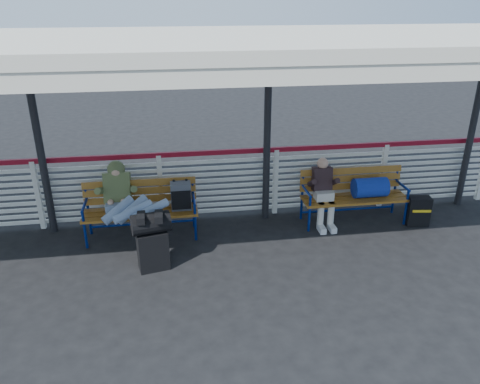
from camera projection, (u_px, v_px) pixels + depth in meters
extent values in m
plane|color=black|center=(163.00, 281.00, 6.48)|extent=(60.00, 60.00, 0.00)
cube|color=silver|center=(161.00, 188.00, 7.97)|extent=(12.00, 0.04, 1.04)
cube|color=maroon|center=(158.00, 155.00, 7.74)|extent=(12.00, 0.06, 0.08)
cube|color=silver|center=(148.00, 43.00, 6.09)|extent=(12.60, 3.60, 0.16)
cube|color=silver|center=(143.00, 74.00, 4.55)|extent=(12.60, 0.06, 0.30)
cylinder|color=black|center=(39.00, 145.00, 7.24)|extent=(0.12, 0.12, 3.00)
cylinder|color=black|center=(267.00, 136.00, 7.73)|extent=(0.12, 0.12, 3.00)
cylinder|color=black|center=(473.00, 127.00, 8.24)|extent=(0.12, 0.12, 3.00)
cube|color=black|center=(153.00, 251.00, 6.67)|extent=(0.47, 0.34, 0.58)
cylinder|color=black|center=(151.00, 223.00, 6.49)|extent=(0.58, 0.40, 0.30)
cube|color=#A96B20|center=(141.00, 213.00, 7.44)|extent=(1.80, 0.50, 0.04)
cube|color=#A96B20|center=(140.00, 191.00, 7.57)|extent=(1.80, 0.10, 0.40)
cylinder|color=navy|center=(86.00, 235.00, 7.23)|extent=(0.04, 0.04, 0.45)
cylinder|color=navy|center=(195.00, 227.00, 7.46)|extent=(0.04, 0.04, 0.45)
cylinder|color=navy|center=(88.00, 209.00, 7.57)|extent=(0.04, 0.04, 0.90)
cylinder|color=navy|center=(193.00, 203.00, 7.80)|extent=(0.04, 0.04, 0.90)
cube|color=#54575D|center=(181.00, 196.00, 7.45)|extent=(0.32, 0.20, 0.45)
cube|color=#A96B20|center=(355.00, 199.00, 7.95)|extent=(1.80, 0.50, 0.04)
cube|color=#A96B20|center=(351.00, 178.00, 8.08)|extent=(1.80, 0.10, 0.40)
cylinder|color=navy|center=(309.00, 219.00, 7.74)|extent=(0.04, 0.04, 0.45)
cylinder|color=navy|center=(405.00, 212.00, 7.98)|extent=(0.04, 0.04, 0.45)
cylinder|color=navy|center=(302.00, 195.00, 8.08)|extent=(0.04, 0.04, 0.90)
cylinder|color=navy|center=(395.00, 190.00, 8.31)|extent=(0.04, 0.04, 0.90)
cylinder|color=navy|center=(370.00, 188.00, 7.91)|extent=(0.57, 0.34, 0.34)
cube|color=#7C90A8|center=(118.00, 208.00, 7.40)|extent=(0.36, 0.26, 0.18)
cube|color=#4E5A30|center=(117.00, 188.00, 7.48)|extent=(0.42, 0.38, 0.53)
sphere|color=#4E5A30|center=(116.00, 169.00, 7.46)|extent=(0.28, 0.28, 0.28)
sphere|color=tan|center=(116.00, 171.00, 7.43)|extent=(0.21, 0.21, 0.21)
cube|color=black|center=(141.00, 218.00, 6.37)|extent=(0.11, 0.27, 0.10)
cube|color=black|center=(159.00, 217.00, 6.41)|extent=(0.11, 0.27, 0.10)
cube|color=beige|center=(323.00, 196.00, 7.87)|extent=(0.30, 0.24, 0.16)
cube|color=black|center=(322.00, 179.00, 7.90)|extent=(0.32, 0.23, 0.42)
sphere|color=tan|center=(323.00, 163.00, 7.81)|extent=(0.19, 0.19, 0.19)
cylinder|color=beige|center=(320.00, 216.00, 7.81)|extent=(0.11, 0.11, 0.46)
cylinder|color=beige|center=(331.00, 215.00, 7.84)|extent=(0.11, 0.11, 0.46)
cube|color=silver|center=(321.00, 229.00, 7.79)|extent=(0.10, 0.24, 0.10)
cube|color=silver|center=(332.00, 228.00, 7.82)|extent=(0.10, 0.24, 0.10)
cube|color=black|center=(418.00, 211.00, 7.95)|extent=(0.39, 0.25, 0.51)
cube|color=yellow|center=(422.00, 211.00, 7.82)|extent=(0.31, 0.06, 0.04)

